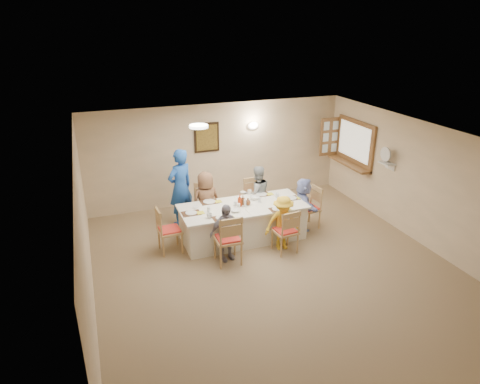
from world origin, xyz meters
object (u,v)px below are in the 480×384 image
object	(u,v)px
chair_front_left	(228,238)
chair_front_right	(285,230)
diner_back_right	(257,194)
condiment_ketchup	(240,200)
desk_fan	(387,157)
diner_front_right	(283,223)
chair_back_right	(255,200)
diner_right_end	(303,204)
serving_hatch	(355,143)
dining_table	(243,222)
diner_front_left	(226,232)
chair_back_left	(205,207)
chair_right_end	(308,208)
caregiver	(180,187)
chair_left_end	(170,230)
diner_back_left	(206,201)

from	to	relation	value
chair_front_left	chair_front_right	world-z (taller)	chair_front_left
diner_back_right	condiment_ketchup	distance (m)	0.98
desk_fan	chair_front_right	distance (m)	2.92
diner_front_right	chair_back_right	bearing A→B (deg)	96.35
chair_back_right	diner_right_end	world-z (taller)	diner_right_end
serving_hatch	dining_table	world-z (taller)	serving_hatch
dining_table	diner_front_left	world-z (taller)	diner_front_left
diner_right_end	diner_front_right	bearing A→B (deg)	141.31
chair_front_right	chair_back_left	bearing A→B (deg)	-58.26
chair_back_left	chair_front_left	xyz separation A→B (m)	(0.00, -1.60, 0.02)
diner_front_right	desk_fan	bearing A→B (deg)	14.68
chair_back_right	chair_right_end	world-z (taller)	chair_back_right
diner_front_left	diner_front_right	distance (m)	1.20
chair_front_left	diner_back_right	bearing A→B (deg)	-127.63
chair_back_left	diner_front_right	bearing A→B (deg)	-39.60
chair_back_right	diner_front_left	size ratio (longest dim) A/B	0.84
serving_hatch	chair_front_right	world-z (taller)	serving_hatch
diner_back_right	condiment_ketchup	world-z (taller)	diner_back_right
serving_hatch	caregiver	world-z (taller)	serving_hatch
desk_fan	chair_front_left	size ratio (longest dim) A/B	0.29
desk_fan	chair_back_left	distance (m)	4.15
serving_hatch	chair_left_end	size ratio (longest dim) A/B	1.57
caregiver	chair_right_end	bearing A→B (deg)	129.66
chair_right_end	diner_right_end	world-z (taller)	diner_right_end
dining_table	diner_right_end	bearing A→B (deg)	0.00
chair_front_right	chair_left_end	size ratio (longest dim) A/B	0.98
condiment_ketchup	chair_back_right	bearing A→B (deg)	50.17
diner_back_left	condiment_ketchup	size ratio (longest dim) A/B	5.20
chair_right_end	diner_back_right	bearing A→B (deg)	-132.34
chair_back_right	chair_front_right	size ratio (longest dim) A/B	1.03
diner_front_right	serving_hatch	bearing A→B (deg)	38.47
chair_back_right	diner_back_right	xyz separation A→B (m)	(-0.00, -0.12, 0.19)
chair_right_end	condiment_ketchup	xyz separation A→B (m)	(-1.62, -0.00, 0.41)
serving_hatch	dining_table	size ratio (longest dim) A/B	0.57
chair_front_right	dining_table	bearing A→B (deg)	-58.26
chair_left_end	chair_back_right	bearing A→B (deg)	-72.61
diner_front_left	caregiver	size ratio (longest dim) A/B	0.65
chair_right_end	diner_back_left	size ratio (longest dim) A/B	0.71
diner_front_left	chair_left_end	bearing A→B (deg)	133.36
chair_front_left	diner_back_left	bearing A→B (deg)	-88.60
chair_front_right	diner_front_left	world-z (taller)	diner_front_left
chair_front_left	diner_front_left	bearing A→B (deg)	-88.60
dining_table	chair_back_right	bearing A→B (deg)	53.13
diner_back_left	chair_right_end	bearing A→B (deg)	152.98
chair_back_left	caregiver	world-z (taller)	caregiver
chair_back_right	diner_back_right	bearing A→B (deg)	-87.99
chair_left_end	diner_back_left	distance (m)	1.18
chair_front_left	diner_back_left	xyz separation A→B (m)	(0.00, 1.48, 0.16)
serving_hatch	chair_front_right	xyz separation A→B (m)	(-2.77, -1.86, -1.03)
serving_hatch	diner_back_right	distance (m)	2.92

